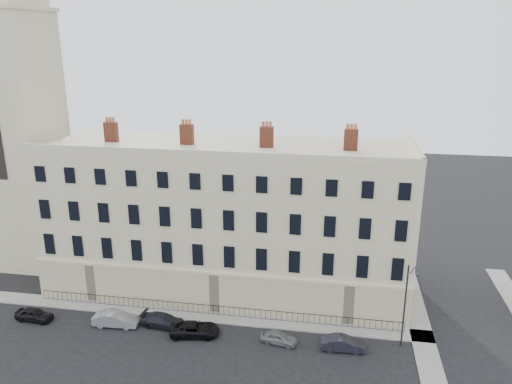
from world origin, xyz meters
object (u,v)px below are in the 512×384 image
car_c (163,321)px  car_d (195,329)px  car_f (343,343)px  car_e (279,338)px  streetlamp (406,303)px  car_b (116,319)px  car_a (34,314)px

car_c → car_d: bearing=-98.4°
car_f → car_e: bearing=86.7°
car_c → streetlamp: bearing=-82.2°
car_b → car_d: size_ratio=0.94×
car_c → car_e: bearing=-87.8°
car_a → car_b: size_ratio=0.85×
car_e → streetlamp: streetlamp is taller
car_d → streetlamp: streetlamp is taller
car_b → car_d: bearing=-95.7°
car_f → streetlamp: bearing=-78.3°
streetlamp → car_b: bearing=-154.3°
car_d → streetlamp: bearing=-95.1°
car_c → car_f: (16.13, -0.83, 0.01)m
car_a → car_e: (22.88, 0.22, -0.06)m
car_a → streetlamp: size_ratio=0.47×
car_e → streetlamp: 11.07m
car_e → streetlamp: bearing=-73.7°
car_a → car_e: 22.88m
car_b → car_c: size_ratio=0.99×
car_d → car_e: size_ratio=1.39×
car_b → car_d: car_b is taller
car_e → car_f: car_f is taller
car_d → car_f: bearing=-99.2°
car_e → streetlamp: (10.37, 1.26, 3.67)m
car_c → car_e: (10.68, -0.81, -0.07)m
car_a → car_e: bearing=-86.4°
car_a → car_c: size_ratio=0.85×
car_f → streetlamp: streetlamp is taller
car_a → car_f: bearing=-86.5°
car_e → car_f: size_ratio=0.84×
car_c → car_e: 10.71m
car_b → car_e: size_ratio=1.31×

